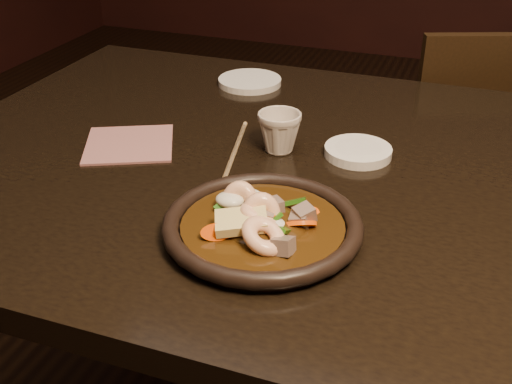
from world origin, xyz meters
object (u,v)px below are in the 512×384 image
(table, at_px, (405,225))
(tea_cup, at_px, (279,131))
(plate, at_px, (263,227))
(chair, at_px, (468,171))

(table, bearing_deg, tea_cup, 171.65)
(table, bearing_deg, plate, -126.86)
(chair, relative_size, plate, 3.22)
(table, xyz_separation_m, chair, (0.08, 0.66, -0.22))
(table, xyz_separation_m, tea_cup, (-0.22, 0.03, 0.11))
(table, bearing_deg, chair, 82.90)
(tea_cup, bearing_deg, chair, 64.28)
(table, xyz_separation_m, plate, (-0.16, -0.21, 0.09))
(chair, bearing_deg, plate, 53.11)
(chair, bearing_deg, tea_cup, 42.91)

